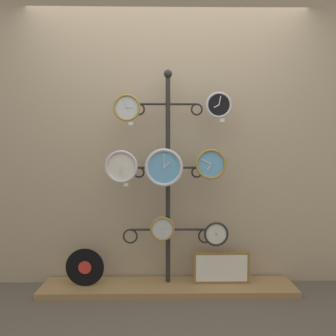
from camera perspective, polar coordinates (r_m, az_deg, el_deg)
ground_plane at (r=2.74m, az=0.12°, el=-23.67°), size 12.00×12.00×0.00m
shop_wall at (r=3.01m, az=-0.06°, el=6.37°), size 4.40×0.04×2.80m
low_shelf at (r=3.05m, az=0.00°, el=-20.12°), size 2.20×0.36×0.06m
display_stand at (r=2.91m, az=-0.01°, el=-8.61°), size 0.80×0.40×1.92m
clock_top_left at (r=2.79m, az=-7.17°, el=10.36°), size 0.23×0.04×0.23m
clock_top_right at (r=2.82m, az=8.83°, el=10.78°), size 0.22×0.04×0.22m
clock_middle_left at (r=2.78m, az=-8.14°, el=0.24°), size 0.28×0.04×0.28m
clock_middle_center at (r=2.74m, az=-0.71°, el=0.08°), size 0.32×0.04×0.32m
clock_middle_right at (r=2.80m, az=7.49°, el=0.67°), size 0.26×0.04×0.26m
clock_bottom_center at (r=2.85m, az=-0.98°, el=-10.53°), size 0.21×0.04×0.21m
clock_bottom_right at (r=2.91m, az=8.38°, el=-11.29°), size 0.21×0.04×0.21m
vinyl_record at (r=3.03m, az=-14.28°, el=-16.43°), size 0.33×0.01×0.33m
picture_frame at (r=3.03m, az=9.30°, el=-16.80°), size 0.49×0.02×0.28m
price_tag_upper at (r=2.78m, az=-6.51°, el=7.73°), size 0.04×0.00×0.03m
price_tag_mid at (r=2.81m, az=9.42°, el=8.23°), size 0.04×0.00×0.03m
price_tag_lower at (r=2.79m, az=-7.34°, el=-2.89°), size 0.04×0.00×0.03m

